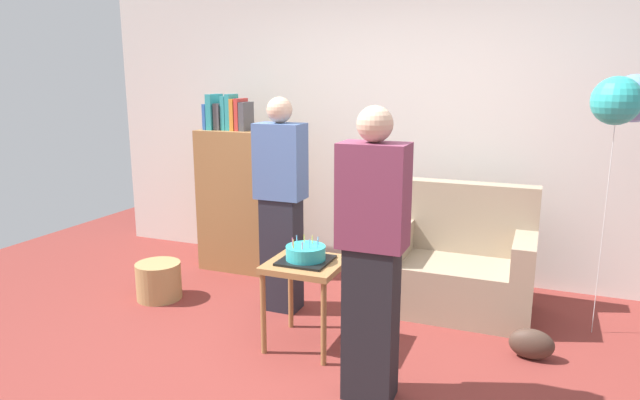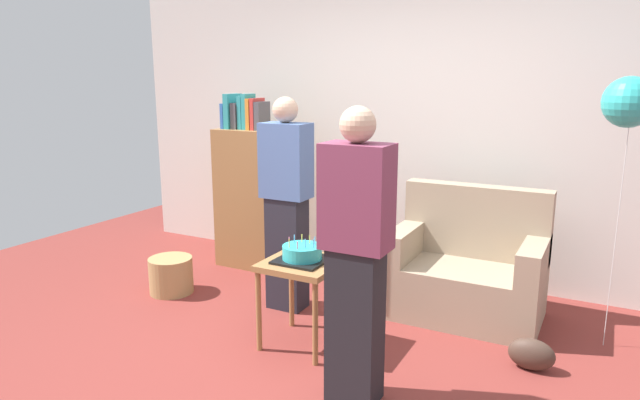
{
  "view_description": "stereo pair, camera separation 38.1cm",
  "coord_description": "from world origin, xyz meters",
  "px_view_note": "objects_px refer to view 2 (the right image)",
  "views": [
    {
      "loc": [
        1.23,
        -2.9,
        1.77
      ],
      "look_at": [
        -0.17,
        0.56,
        0.95
      ],
      "focal_mm": 31.49,
      "sensor_mm": 36.0,
      "label": 1
    },
    {
      "loc": [
        1.57,
        -2.74,
        1.77
      ],
      "look_at": [
        -0.17,
        0.56,
        0.95
      ],
      "focal_mm": 31.49,
      "sensor_mm": 36.0,
      "label": 2
    }
  ],
  "objects_px": {
    "couch": "(467,271)",
    "side_table": "(302,274)",
    "handbag": "(531,354)",
    "person_holding_cake": "(356,257)",
    "person_blowing_candles": "(287,204)",
    "wicker_basket": "(171,275)",
    "birthday_cake": "(302,254)",
    "bookshelf": "(259,195)"
  },
  "relations": [
    {
      "from": "couch",
      "to": "person_blowing_candles",
      "type": "bearing_deg",
      "value": -157.41
    },
    {
      "from": "couch",
      "to": "bookshelf",
      "type": "distance_m",
      "value": 2.04
    },
    {
      "from": "handbag",
      "to": "person_blowing_candles",
      "type": "bearing_deg",
      "value": 175.95
    },
    {
      "from": "birthday_cake",
      "to": "handbag",
      "type": "xyz_separation_m",
      "value": [
        1.41,
        0.36,
        -0.54
      ]
    },
    {
      "from": "person_holding_cake",
      "to": "handbag",
      "type": "bearing_deg",
      "value": -148.04
    },
    {
      "from": "couch",
      "to": "wicker_basket",
      "type": "distance_m",
      "value": 2.4
    },
    {
      "from": "handbag",
      "to": "person_holding_cake",
      "type": "bearing_deg",
      "value": -136.25
    },
    {
      "from": "person_blowing_candles",
      "to": "side_table",
      "type": "bearing_deg",
      "value": -67.06
    },
    {
      "from": "wicker_basket",
      "to": "handbag",
      "type": "xyz_separation_m",
      "value": [
        2.85,
        0.07,
        -0.05
      ]
    },
    {
      "from": "person_holding_cake",
      "to": "wicker_basket",
      "type": "xyz_separation_m",
      "value": [
        -2.01,
        0.73,
        -0.68
      ]
    },
    {
      "from": "person_holding_cake",
      "to": "handbag",
      "type": "relative_size",
      "value": 5.82
    },
    {
      "from": "person_holding_cake",
      "to": "person_blowing_candles",
      "type": "bearing_deg",
      "value": -54.87
    },
    {
      "from": "birthday_cake",
      "to": "person_blowing_candles",
      "type": "height_order",
      "value": "person_blowing_candles"
    },
    {
      "from": "side_table",
      "to": "person_holding_cake",
      "type": "xyz_separation_m",
      "value": [
        0.58,
        -0.44,
        0.33
      ]
    },
    {
      "from": "couch",
      "to": "wicker_basket",
      "type": "relative_size",
      "value": 3.06
    },
    {
      "from": "bookshelf",
      "to": "handbag",
      "type": "relative_size",
      "value": 5.78
    },
    {
      "from": "person_blowing_candles",
      "to": "wicker_basket",
      "type": "xyz_separation_m",
      "value": [
        -1.02,
        -0.2,
        -0.68
      ]
    },
    {
      "from": "birthday_cake",
      "to": "side_table",
      "type": "bearing_deg",
      "value": 58.73
    },
    {
      "from": "person_blowing_candles",
      "to": "person_holding_cake",
      "type": "height_order",
      "value": "same"
    },
    {
      "from": "person_holding_cake",
      "to": "wicker_basket",
      "type": "relative_size",
      "value": 4.53
    },
    {
      "from": "wicker_basket",
      "to": "handbag",
      "type": "height_order",
      "value": "wicker_basket"
    },
    {
      "from": "person_blowing_candles",
      "to": "handbag",
      "type": "relative_size",
      "value": 5.82
    },
    {
      "from": "couch",
      "to": "wicker_basket",
      "type": "xyz_separation_m",
      "value": [
        -2.28,
        -0.72,
        -0.19
      ]
    },
    {
      "from": "birthday_cake",
      "to": "wicker_basket",
      "type": "height_order",
      "value": "birthday_cake"
    },
    {
      "from": "bookshelf",
      "to": "birthday_cake",
      "type": "relative_size",
      "value": 5.06
    },
    {
      "from": "couch",
      "to": "handbag",
      "type": "distance_m",
      "value": 0.9
    },
    {
      "from": "birthday_cake",
      "to": "person_holding_cake",
      "type": "bearing_deg",
      "value": -37.04
    },
    {
      "from": "person_blowing_candles",
      "to": "wicker_basket",
      "type": "relative_size",
      "value": 4.53
    },
    {
      "from": "wicker_basket",
      "to": "handbag",
      "type": "relative_size",
      "value": 1.29
    },
    {
      "from": "couch",
      "to": "bookshelf",
      "type": "relative_size",
      "value": 0.68
    },
    {
      "from": "couch",
      "to": "side_table",
      "type": "distance_m",
      "value": 1.34
    },
    {
      "from": "person_holding_cake",
      "to": "handbag",
      "type": "distance_m",
      "value": 1.37
    },
    {
      "from": "birthday_cake",
      "to": "person_holding_cake",
      "type": "relative_size",
      "value": 0.2
    },
    {
      "from": "person_blowing_candles",
      "to": "birthday_cake",
      "type": "bearing_deg",
      "value": -67.06
    },
    {
      "from": "birthday_cake",
      "to": "handbag",
      "type": "distance_m",
      "value": 1.56
    },
    {
      "from": "person_blowing_candles",
      "to": "handbag",
      "type": "height_order",
      "value": "person_blowing_candles"
    },
    {
      "from": "bookshelf",
      "to": "handbag",
      "type": "xyz_separation_m",
      "value": [
        2.57,
        -0.84,
        -0.59
      ]
    },
    {
      "from": "side_table",
      "to": "person_blowing_candles",
      "type": "relative_size",
      "value": 0.36
    },
    {
      "from": "side_table",
      "to": "handbag",
      "type": "bearing_deg",
      "value": 14.37
    },
    {
      "from": "side_table",
      "to": "person_blowing_candles",
      "type": "distance_m",
      "value": 0.72
    },
    {
      "from": "bookshelf",
      "to": "side_table",
      "type": "bearing_deg",
      "value": -46.27
    },
    {
      "from": "side_table",
      "to": "person_blowing_candles",
      "type": "xyz_separation_m",
      "value": [
        -0.41,
        0.49,
        0.33
      ]
    }
  ]
}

